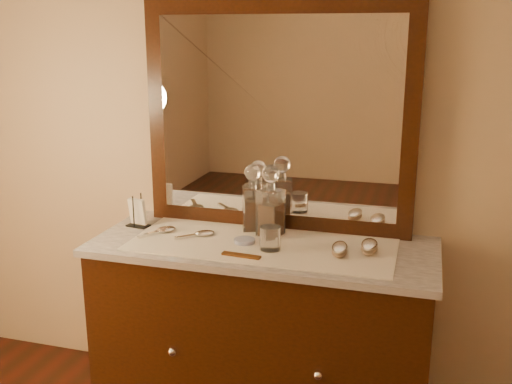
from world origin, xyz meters
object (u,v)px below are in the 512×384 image
pin_dish (244,241)px  brush_far (369,246)px  dresser_cabinet (262,338)px  decanter_right (271,208)px  decanter_left (253,204)px  comb (241,255)px  mirror_frame (278,117)px  hand_mirror_outer (163,230)px  napkin_rack (138,214)px  brush_near (340,249)px  hand_mirror_inner (201,234)px

pin_dish → brush_far: brush_far is taller
dresser_cabinet → decanter_right: size_ratio=4.48×
decanter_left → decanter_right: decanter_right is taller
decanter_left → brush_far: bearing=-14.6°
comb → decanter_right: decanter_right is taller
mirror_frame → comb: (-0.04, -0.42, -0.49)m
dresser_cabinet → hand_mirror_outer: hand_mirror_outer is taller
napkin_rack → hand_mirror_outer: napkin_rack is taller
pin_dish → brush_near: size_ratio=0.61×
dresser_cabinet → hand_mirror_inner: bearing=177.1°
dresser_cabinet → decanter_right: 0.57m
dresser_cabinet → brush_near: brush_near is taller
napkin_rack → hand_mirror_outer: 0.16m
pin_dish → decanter_right: decanter_right is taller
comb → hand_mirror_outer: 0.46m
comb → hand_mirror_inner: size_ratio=0.99×
brush_near → hand_mirror_inner: bearing=175.2°
napkin_rack → brush_near: (0.94, -0.10, -0.04)m
decanter_left → brush_far: 0.56m
pin_dish → brush_near: (0.40, -0.02, 0.01)m
mirror_frame → hand_mirror_inner: size_ratio=7.49×
mirror_frame → decanter_right: 0.40m
brush_far → napkin_rack: bearing=177.9°
pin_dish → napkin_rack: napkin_rack is taller
comb → decanter_left: 0.36m
napkin_rack → brush_near: 0.94m
mirror_frame → napkin_rack: (-0.61, -0.18, -0.44)m
napkin_rack → brush_near: napkin_rack is taller
decanter_left → comb: bearing=-81.0°
pin_dish → hand_mirror_inner: bearing=170.8°
comb → hand_mirror_inner: 0.31m
decanter_left → brush_far: decanter_left is taller
decanter_right → hand_mirror_inner: decanter_right is taller
brush_far → brush_near: bearing=-151.0°
hand_mirror_inner → decanter_left: bearing=37.8°
decanter_right → brush_near: bearing=-24.1°
dresser_cabinet → comb: (-0.04, -0.18, 0.45)m
brush_near → comb: bearing=-159.3°
napkin_rack → hand_mirror_outer: size_ratio=0.80×
napkin_rack → decanter_right: 0.62m
decanter_left → hand_mirror_outer: (-0.37, -0.15, -0.11)m
hand_mirror_inner → brush_near: bearing=-4.8°
comb → brush_far: 0.52m
hand_mirror_inner → pin_dish: bearing=-9.2°
pin_dish → comb: (0.04, -0.16, -0.00)m
dresser_cabinet → brush_near: size_ratio=9.60×
mirror_frame → brush_near: (0.33, -0.28, -0.48)m
decanter_left → decanter_right: bearing=-29.4°
dresser_cabinet → brush_far: size_ratio=9.32×
pin_dish → hand_mirror_inner: (-0.21, 0.03, -0.00)m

